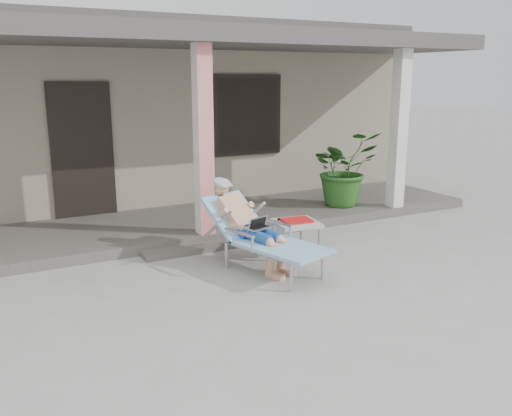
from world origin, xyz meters
TOP-DOWN VIEW (x-y plane):
  - ground at (0.00, 0.00)m, footprint 60.00×60.00m
  - house at (0.00, 6.50)m, footprint 10.40×5.40m
  - porch_deck at (0.00, 3.00)m, footprint 10.00×2.00m
  - porch_overhang at (0.00, 2.95)m, footprint 10.00×2.30m
  - porch_step at (0.00, 1.85)m, footprint 2.00×0.30m
  - lounger at (0.16, 0.91)m, footprint 1.12×1.80m
  - side_table at (0.87, 1.09)m, footprint 0.63×0.63m
  - potted_palm at (2.79, 2.67)m, footprint 1.18×1.03m

SIDE VIEW (x-z plane):
  - ground at x=0.00m, z-range 0.00..0.00m
  - porch_step at x=0.00m, z-range 0.00..0.07m
  - porch_deck at x=0.00m, z-range 0.00..0.15m
  - side_table at x=0.87m, z-range 0.17..0.66m
  - lounger at x=0.16m, z-range 0.13..1.26m
  - potted_palm at x=2.79m, z-range 0.15..1.43m
  - house at x=0.00m, z-range 0.02..3.32m
  - porch_overhang at x=0.00m, z-range 1.36..4.21m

